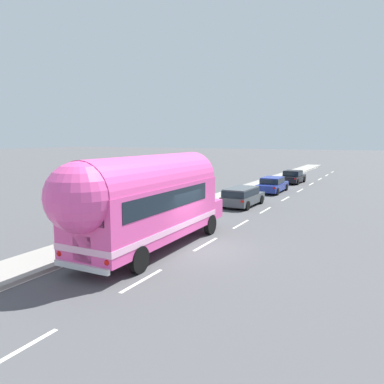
% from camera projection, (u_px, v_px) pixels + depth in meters
% --- Properties ---
extents(ground_plane, '(300.00, 300.00, 0.00)m').
position_uv_depth(ground_plane, '(198.00, 249.00, 16.59)').
color(ground_plane, '#4C4C4F').
extents(lane_markings, '(3.60, 80.00, 0.01)m').
position_uv_depth(lane_markings, '(243.00, 202.00, 28.68)').
color(lane_markings, silver).
rests_on(lane_markings, ground).
extents(sidewalk_slab, '(2.31, 90.00, 0.15)m').
position_uv_depth(sidewalk_slab, '(203.00, 204.00, 27.47)').
color(sidewalk_slab, gray).
rests_on(sidewalk_slab, ground).
extents(painted_bus, '(2.69, 10.78, 4.12)m').
position_uv_depth(painted_bus, '(145.00, 199.00, 15.72)').
color(painted_bus, '#EA4C9E').
rests_on(painted_bus, ground).
extents(car_lead, '(1.98, 4.38, 1.37)m').
position_uv_depth(car_lead, '(242.00, 195.00, 26.76)').
color(car_lead, '#474C51').
rests_on(car_lead, ground).
extents(car_second, '(1.95, 4.76, 1.37)m').
position_uv_depth(car_second, '(272.00, 184.00, 33.77)').
color(car_second, navy).
rests_on(car_second, ground).
extents(car_third, '(2.04, 4.37, 1.37)m').
position_uv_depth(car_third, '(293.00, 176.00, 40.65)').
color(car_third, black).
rests_on(car_third, ground).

